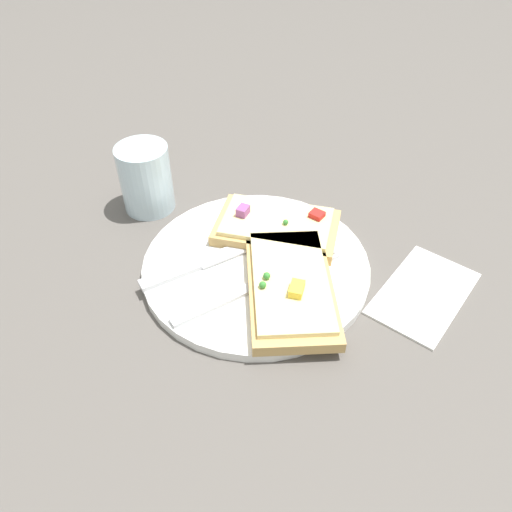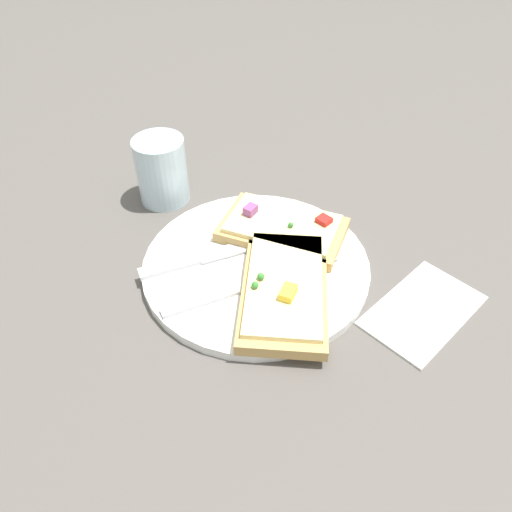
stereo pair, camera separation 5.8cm
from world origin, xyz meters
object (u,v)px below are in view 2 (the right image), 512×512
at_px(drinking_glass, 162,170).
at_px(pizza_slice_main, 283,228).
at_px(pizza_slice_corner, 284,287).
at_px(fork, 263,281).
at_px(napkin, 423,310).
at_px(plate, 256,266).
at_px(knife, 206,257).

bearing_deg(drinking_glass, pizza_slice_main, 105.93).
bearing_deg(pizza_slice_corner, drinking_glass, 44.07).
xyz_separation_m(fork, pizza_slice_corner, (-0.00, 0.03, 0.01)).
xyz_separation_m(drinking_glass, napkin, (-0.08, 0.37, -0.04)).
bearing_deg(pizza_slice_main, plate, 78.68).
distance_m(knife, drinking_glass, 0.16).
relative_size(fork, pizza_slice_main, 1.19).
xyz_separation_m(plate, pizza_slice_main, (-0.06, -0.01, 0.02)).
bearing_deg(napkin, fork, -54.73).
bearing_deg(knife, plate, -27.98).
xyz_separation_m(knife, napkin, (-0.12, 0.22, -0.01)).
xyz_separation_m(plate, napkin, (-0.09, 0.18, -0.00)).
height_order(knife, drinking_glass, drinking_glass).
distance_m(plate, pizza_slice_corner, 0.06).
relative_size(fork, knife, 1.13).
relative_size(plate, knife, 1.46).
xyz_separation_m(plate, knife, (0.04, -0.05, 0.01)).
distance_m(plate, knife, 0.06).
relative_size(pizza_slice_main, napkin, 1.27).
xyz_separation_m(pizza_slice_main, pizza_slice_corner, (0.07, 0.07, -0.00)).
bearing_deg(pizza_slice_corner, plate, 36.64).
distance_m(fork, pizza_slice_main, 0.09).
height_order(pizza_slice_main, pizza_slice_corner, pizza_slice_main).
relative_size(fork, napkin, 1.51).
bearing_deg(fork, plate, 79.82).
bearing_deg(knife, drinking_glass, 94.00).
bearing_deg(fork, drinking_glass, 103.21).
relative_size(plate, pizza_slice_main, 1.54).
bearing_deg(pizza_slice_main, fork, 95.22).
distance_m(knife, pizza_slice_corner, 0.11).
xyz_separation_m(fork, drinking_glass, (-0.03, -0.22, 0.03)).
bearing_deg(knife, pizza_slice_corner, -53.96).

